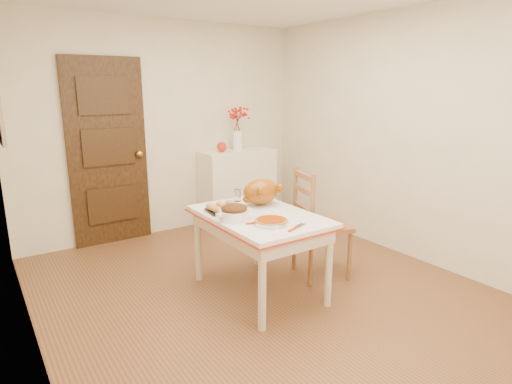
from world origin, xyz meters
TOP-DOWN VIEW (x-y plane):
  - floor at (0.00, 0.00)m, footprint 3.50×4.00m
  - wall_back at (0.00, 2.00)m, footprint 3.50×0.00m
  - wall_left at (-1.75, 0.00)m, footprint 0.00×4.00m
  - wall_right at (1.75, 0.00)m, footprint 0.00×4.00m
  - door_back at (-0.70, 1.97)m, footprint 0.85×0.06m
  - photo_board at (-1.73, 1.20)m, footprint 0.03×0.35m
  - sideboard at (0.86, 1.78)m, footprint 0.95×0.42m
  - kitchen_table at (-0.03, -0.01)m, footprint 0.81×1.18m
  - chair_oak at (0.66, -0.04)m, footprint 0.56×0.56m
  - berry_vase at (0.87, 1.78)m, footprint 0.27×0.27m
  - apple at (0.63, 1.78)m, footprint 0.12×0.12m
  - turkey_platter at (0.11, 0.17)m, footprint 0.41×0.34m
  - pumpkin_pie at (-0.10, -0.29)m, footprint 0.34×0.34m
  - stuffing_dish at (-0.28, -0.03)m, footprint 0.33×0.27m
  - rolls_tray at (-0.23, 0.22)m, footprint 0.30×0.25m
  - pie_server at (0.00, -0.47)m, footprint 0.24×0.15m
  - carving_knife at (-0.14, -0.23)m, footprint 0.28×0.16m
  - drinking_glass at (0.04, 0.44)m, footprint 0.08×0.08m
  - shaker_pair at (0.25, 0.47)m, footprint 0.09×0.05m

SIDE VIEW (x-z plane):
  - floor at x=0.00m, z-range 0.00..0.00m
  - kitchen_table at x=-0.03m, z-range 0.00..0.71m
  - sideboard at x=0.86m, z-range 0.00..0.95m
  - chair_oak at x=0.66m, z-range 0.00..1.02m
  - pie_server at x=0.00m, z-range 0.71..0.72m
  - carving_knife at x=-0.14m, z-range 0.71..0.72m
  - pumpkin_pie at x=-0.10m, z-range 0.71..0.76m
  - rolls_tray at x=-0.23m, z-range 0.71..0.78m
  - shaker_pair at x=0.25m, z-range 0.71..0.79m
  - drinking_glass at x=0.04m, z-range 0.71..0.82m
  - stuffing_dish at x=-0.28m, z-range 0.71..0.83m
  - turkey_platter at x=0.11m, z-range 0.71..0.95m
  - apple at x=0.63m, z-range 0.95..1.08m
  - door_back at x=-0.70m, z-range 0.00..2.06m
  - berry_vase at x=0.87m, z-range 0.95..1.47m
  - wall_back at x=0.00m, z-range 0.00..2.50m
  - wall_left at x=-1.75m, z-range 0.00..2.50m
  - wall_right at x=1.75m, z-range 0.00..2.50m
  - photo_board at x=-1.73m, z-range 1.27..1.73m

